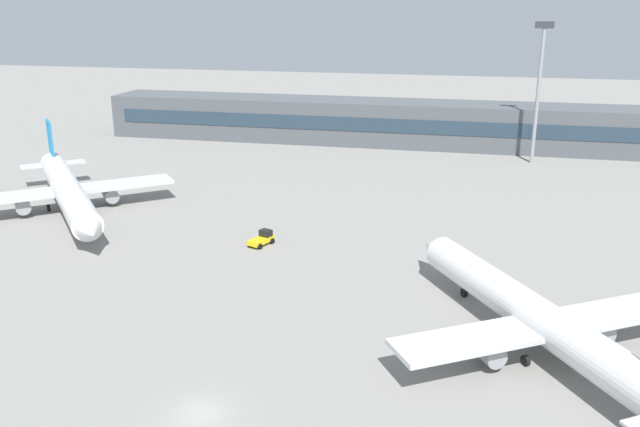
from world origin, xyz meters
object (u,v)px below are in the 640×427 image
airplane_mid (68,191)px  baggage_tug_yellow (262,239)px  floodlight_tower_west (539,83)px  airplane_near (537,317)px

airplane_mid → baggage_tug_yellow: size_ratio=9.02×
airplane_mid → floodlight_tower_west: bearing=35.3°
airplane_mid → baggage_tug_yellow: airplane_mid is taller
airplane_near → baggage_tug_yellow: airplane_near is taller
airplane_mid → floodlight_tower_west: size_ratio=1.38×
airplane_near → floodlight_tower_west: 74.34m
airplane_near → floodlight_tower_west: floodlight_tower_west is taller
floodlight_tower_west → airplane_mid: bearing=-144.7°
floodlight_tower_west → airplane_near: bearing=-93.8°
airplane_near → airplane_mid: (-61.87, 25.92, 0.25)m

